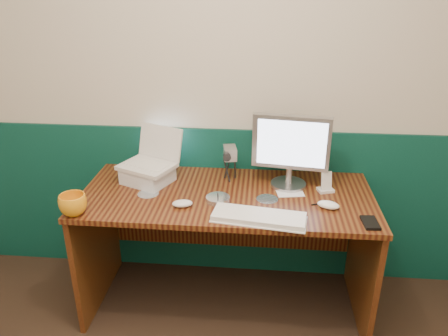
# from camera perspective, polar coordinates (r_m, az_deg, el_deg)

# --- Properties ---
(back_wall) EXTENTS (3.50, 0.04, 2.50)m
(back_wall) POSITION_cam_1_polar(r_m,az_deg,el_deg) (2.58, -0.58, 10.45)
(back_wall) COLOR beige
(back_wall) RESTS_ON ground
(wainscot) EXTENTS (3.48, 0.02, 1.00)m
(wainscot) POSITION_cam_1_polar(r_m,az_deg,el_deg) (2.83, -0.54, -4.55)
(wainscot) COLOR #083730
(wainscot) RESTS_ON ground
(desk) EXTENTS (1.60, 0.70, 0.75)m
(desk) POSITION_cam_1_polar(r_m,az_deg,el_deg) (2.59, 0.31, -10.81)
(desk) COLOR #351109
(desk) RESTS_ON ground
(laptop_riser) EXTENTS (0.32, 0.30, 0.09)m
(laptop_riser) POSITION_cam_1_polar(r_m,az_deg,el_deg) (2.55, -9.94, -0.92)
(laptop_riser) COLOR silver
(laptop_riser) RESTS_ON desk
(laptop) EXTENTS (0.36, 0.32, 0.24)m
(laptop) POSITION_cam_1_polar(r_m,az_deg,el_deg) (2.49, -10.21, 2.54)
(laptop) COLOR silver
(laptop) RESTS_ON laptop_riser
(monitor) EXTENTS (0.43, 0.18, 0.42)m
(monitor) POSITION_cam_1_polar(r_m,az_deg,el_deg) (2.43, 8.67, 2.18)
(monitor) COLOR #A9A9AE
(monitor) RESTS_ON desk
(keyboard) EXTENTS (0.47, 0.21, 0.03)m
(keyboard) POSITION_cam_1_polar(r_m,az_deg,el_deg) (2.15, 4.56, -6.48)
(keyboard) COLOR white
(keyboard) RESTS_ON desk
(mouse_right) EXTENTS (0.13, 0.10, 0.04)m
(mouse_right) POSITION_cam_1_polar(r_m,az_deg,el_deg) (2.31, 13.47, -4.71)
(mouse_right) COLOR white
(mouse_right) RESTS_ON desk
(mouse_left) EXTENTS (0.12, 0.08, 0.04)m
(mouse_left) POSITION_cam_1_polar(r_m,az_deg,el_deg) (2.27, -5.46, -4.64)
(mouse_left) COLOR white
(mouse_left) RESTS_ON desk
(mug) EXTENTS (0.18, 0.18, 0.11)m
(mug) POSITION_cam_1_polar(r_m,az_deg,el_deg) (2.30, -19.12, -4.54)
(mug) COLOR orange
(mug) RESTS_ON desk
(camcorder) EXTENTS (0.10, 0.13, 0.18)m
(camcorder) POSITION_cam_1_polar(r_m,az_deg,el_deg) (2.53, 0.77, 0.37)
(camcorder) COLOR #A6A5AA
(camcorder) RESTS_ON desk
(cd_spindle) EXTENTS (0.13, 0.13, 0.03)m
(cd_spindle) POSITION_cam_1_polar(r_m,az_deg,el_deg) (2.31, -0.80, -4.07)
(cd_spindle) COLOR silver
(cd_spindle) RESTS_ON desk
(cd_loose_a) EXTENTS (0.12, 0.12, 0.00)m
(cd_loose_a) POSITION_cam_1_polar(r_m,az_deg,el_deg) (2.43, -9.88, -3.34)
(cd_loose_a) COLOR silver
(cd_loose_a) RESTS_ON desk
(cd_loose_b) EXTENTS (0.12, 0.12, 0.00)m
(cd_loose_b) POSITION_cam_1_polar(r_m,az_deg,el_deg) (2.35, 5.66, -4.04)
(cd_loose_b) COLOR silver
(cd_loose_b) RESTS_ON desk
(pen) EXTENTS (0.12, 0.06, 0.01)m
(pen) POSITION_cam_1_polar(r_m,az_deg,el_deg) (2.35, 12.75, -4.49)
(pen) COLOR black
(pen) RESTS_ON desk
(papers) EXTENTS (0.16, 0.12, 0.00)m
(papers) POSITION_cam_1_polar(r_m,az_deg,el_deg) (2.43, 8.63, -3.24)
(papers) COLOR silver
(papers) RESTS_ON desk
(dock) EXTENTS (0.10, 0.09, 0.02)m
(dock) POSITION_cam_1_polar(r_m,az_deg,el_deg) (2.48, 13.11, -2.81)
(dock) COLOR white
(dock) RESTS_ON desk
(music_player) EXTENTS (0.06, 0.05, 0.10)m
(music_player) POSITION_cam_1_polar(r_m,az_deg,el_deg) (2.46, 13.24, -1.60)
(music_player) COLOR silver
(music_player) RESTS_ON dock
(pda) EXTENTS (0.08, 0.13, 0.01)m
(pda) POSITION_cam_1_polar(r_m,az_deg,el_deg) (2.22, 18.56, -6.80)
(pda) COLOR black
(pda) RESTS_ON desk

